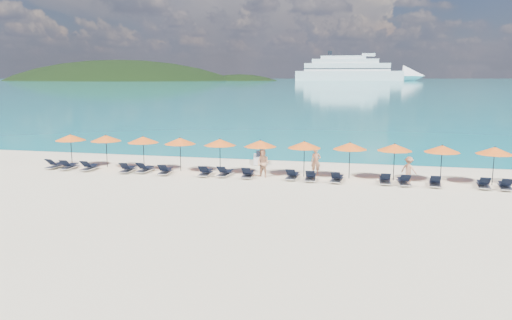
# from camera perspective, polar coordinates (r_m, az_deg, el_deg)

# --- Properties ---
(ground) EXTENTS (1400.00, 1400.00, 0.00)m
(ground) POSITION_cam_1_polar(r_m,az_deg,el_deg) (27.68, -1.41, -3.46)
(ground) COLOR beige
(sea) EXTENTS (1600.00, 1300.00, 0.01)m
(sea) POSITION_cam_1_polar(r_m,az_deg,el_deg) (686.16, 12.72, 8.88)
(sea) COLOR #1FA9B2
(sea) RESTS_ON ground
(headland_main) EXTENTS (374.00, 242.00, 126.50)m
(headland_main) POSITION_cam_1_polar(r_m,az_deg,el_deg) (645.40, -15.36, 5.36)
(headland_main) COLOR black
(headland_main) RESTS_ON ground
(headland_small) EXTENTS (162.00, 126.00, 85.50)m
(headland_small) POSITION_cam_1_polar(r_m,az_deg,el_deg) (608.10, -1.85, 5.74)
(headland_small) COLOR black
(headland_small) RESTS_ON ground
(cruise_ship) EXTENTS (152.97, 34.23, 42.23)m
(cruise_ship) POSITION_cam_1_polar(r_m,az_deg,el_deg) (619.30, 11.80, 9.88)
(cruise_ship) COLOR white
(cruise_ship) RESTS_ON ground
(jetski) EXTENTS (1.32, 2.39, 0.80)m
(jetski) POSITION_cam_1_polar(r_m,az_deg,el_deg) (36.11, 0.41, 0.17)
(jetski) COLOR silver
(jetski) RESTS_ON ground
(beachgoer_a) EXTENTS (0.66, 0.47, 1.71)m
(beachgoer_a) POSITION_cam_1_polar(r_m,az_deg,el_deg) (32.06, 6.85, -0.16)
(beachgoer_a) COLOR tan
(beachgoer_a) RESTS_ON ground
(beachgoer_b) EXTENTS (0.97, 0.77, 1.75)m
(beachgoer_b) POSITION_cam_1_polar(r_m,az_deg,el_deg) (30.97, 0.81, -0.40)
(beachgoer_b) COLOR tan
(beachgoer_b) RESTS_ON ground
(beachgoer_c) EXTENTS (1.07, 0.91, 1.52)m
(beachgoer_c) POSITION_cam_1_polar(r_m,az_deg,el_deg) (31.08, 17.06, -1.01)
(beachgoer_c) COLOR tan
(beachgoer_c) RESTS_ON ground
(umbrella_0) EXTENTS (2.10, 2.10, 2.28)m
(umbrella_0) POSITION_cam_1_polar(r_m,az_deg,el_deg) (36.99, -20.43, 2.42)
(umbrella_0) COLOR black
(umbrella_0) RESTS_ON ground
(umbrella_1) EXTENTS (2.10, 2.10, 2.28)m
(umbrella_1) POSITION_cam_1_polar(r_m,az_deg,el_deg) (35.81, -16.78, 2.40)
(umbrella_1) COLOR black
(umbrella_1) RESTS_ON ground
(umbrella_2) EXTENTS (2.10, 2.10, 2.28)m
(umbrella_2) POSITION_cam_1_polar(r_m,az_deg,el_deg) (34.35, -12.77, 2.28)
(umbrella_2) COLOR black
(umbrella_2) RESTS_ON ground
(umbrella_3) EXTENTS (2.10, 2.10, 2.28)m
(umbrella_3) POSITION_cam_1_polar(r_m,az_deg,el_deg) (33.21, -8.68, 2.16)
(umbrella_3) COLOR black
(umbrella_3) RESTS_ON ground
(umbrella_4) EXTENTS (2.10, 2.10, 2.28)m
(umbrella_4) POSITION_cam_1_polar(r_m,az_deg,el_deg) (32.27, -4.15, 2.03)
(umbrella_4) COLOR black
(umbrella_4) RESTS_ON ground
(umbrella_5) EXTENTS (2.10, 2.10, 2.28)m
(umbrella_5) POSITION_cam_1_polar(r_m,az_deg,el_deg) (31.59, 0.49, 1.89)
(umbrella_5) COLOR black
(umbrella_5) RESTS_ON ground
(umbrella_6) EXTENTS (2.10, 2.10, 2.28)m
(umbrella_6) POSITION_cam_1_polar(r_m,az_deg,el_deg) (31.15, 5.54, 1.74)
(umbrella_6) COLOR black
(umbrella_6) RESTS_ON ground
(umbrella_7) EXTENTS (2.10, 2.10, 2.28)m
(umbrella_7) POSITION_cam_1_polar(r_m,az_deg,el_deg) (31.00, 10.69, 1.58)
(umbrella_7) COLOR black
(umbrella_7) RESTS_ON ground
(umbrella_8) EXTENTS (2.10, 2.10, 2.28)m
(umbrella_8) POSITION_cam_1_polar(r_m,az_deg,el_deg) (31.03, 15.57, 1.40)
(umbrella_8) COLOR black
(umbrella_8) RESTS_ON ground
(umbrella_9) EXTENTS (2.10, 2.10, 2.28)m
(umbrella_9) POSITION_cam_1_polar(r_m,az_deg,el_deg) (31.28, 20.51, 1.20)
(umbrella_9) COLOR black
(umbrella_9) RESTS_ON ground
(umbrella_10) EXTENTS (2.10, 2.10, 2.28)m
(umbrella_10) POSITION_cam_1_polar(r_m,az_deg,el_deg) (31.70, 25.61, 0.97)
(umbrella_10) COLOR black
(umbrella_10) RESTS_ON ground
(lounger_0) EXTENTS (0.76, 1.75, 0.66)m
(lounger_0) POSITION_cam_1_polar(r_m,az_deg,el_deg) (36.74, -21.88, -0.52)
(lounger_0) COLOR silver
(lounger_0) RESTS_ON ground
(lounger_1) EXTENTS (0.74, 1.74, 0.66)m
(lounger_1) POSITION_cam_1_polar(r_m,az_deg,el_deg) (35.98, -20.57, -0.64)
(lounger_1) COLOR silver
(lounger_1) RESTS_ON ground
(lounger_2) EXTENTS (0.66, 1.71, 0.66)m
(lounger_2) POSITION_cam_1_polar(r_m,az_deg,el_deg) (35.15, -18.46, -0.75)
(lounger_2) COLOR silver
(lounger_2) RESTS_ON ground
(lounger_3) EXTENTS (0.74, 1.74, 0.66)m
(lounger_3) POSITION_cam_1_polar(r_m,az_deg,el_deg) (33.71, -14.44, -0.99)
(lounger_3) COLOR silver
(lounger_3) RESTS_ON ground
(lounger_4) EXTENTS (0.71, 1.73, 0.66)m
(lounger_4) POSITION_cam_1_polar(r_m,az_deg,el_deg) (33.46, -12.53, -0.99)
(lounger_4) COLOR silver
(lounger_4) RESTS_ON ground
(lounger_5) EXTENTS (0.79, 1.75, 0.66)m
(lounger_5) POSITION_cam_1_polar(r_m,az_deg,el_deg) (32.53, -10.32, -1.22)
(lounger_5) COLOR silver
(lounger_5) RESTS_ON ground
(lounger_6) EXTENTS (0.73, 1.74, 0.66)m
(lounger_6) POSITION_cam_1_polar(r_m,az_deg,el_deg) (31.68, -5.77, -1.40)
(lounger_6) COLOR silver
(lounger_6) RESTS_ON ground
(lounger_7) EXTENTS (0.72, 1.73, 0.66)m
(lounger_7) POSITION_cam_1_polar(r_m,az_deg,el_deg) (31.45, -3.57, -1.45)
(lounger_7) COLOR silver
(lounger_7) RESTS_ON ground
(lounger_8) EXTENTS (0.78, 1.75, 0.66)m
(lounger_8) POSITION_cam_1_polar(r_m,az_deg,el_deg) (30.98, -0.96, -1.60)
(lounger_8) COLOR silver
(lounger_8) RESTS_ON ground
(lounger_9) EXTENTS (0.69, 1.72, 0.66)m
(lounger_9) POSITION_cam_1_polar(r_m,az_deg,el_deg) (30.57, 4.19, -1.78)
(lounger_9) COLOR silver
(lounger_9) RESTS_ON ground
(lounger_10) EXTENTS (0.73, 1.74, 0.66)m
(lounger_10) POSITION_cam_1_polar(r_m,az_deg,el_deg) (30.24, 6.27, -1.94)
(lounger_10) COLOR silver
(lounger_10) RESTS_ON ground
(lounger_11) EXTENTS (0.76, 1.75, 0.66)m
(lounger_11) POSITION_cam_1_polar(r_m,az_deg,el_deg) (30.07, 9.23, -2.07)
(lounger_11) COLOR silver
(lounger_11) RESTS_ON ground
(lounger_12) EXTENTS (0.69, 1.72, 0.66)m
(lounger_12) POSITION_cam_1_polar(r_m,az_deg,el_deg) (30.21, 14.51, -2.20)
(lounger_12) COLOR silver
(lounger_12) RESTS_ON ground
(lounger_13) EXTENTS (0.78, 1.75, 0.66)m
(lounger_13) POSITION_cam_1_polar(r_m,az_deg,el_deg) (30.13, 16.54, -2.33)
(lounger_13) COLOR silver
(lounger_13) RESTS_ON ground
(lounger_14) EXTENTS (0.75, 1.74, 0.66)m
(lounger_14) POSITION_cam_1_polar(r_m,az_deg,el_deg) (30.34, 19.78, -2.42)
(lounger_14) COLOR silver
(lounger_14) RESTS_ON ground
(lounger_15) EXTENTS (0.75, 1.74, 0.66)m
(lounger_15) POSITION_cam_1_polar(r_m,az_deg,el_deg) (30.91, 24.55, -2.51)
(lounger_15) COLOR silver
(lounger_15) RESTS_ON ground
(lounger_16) EXTENTS (0.79, 1.75, 0.66)m
(lounger_16) POSITION_cam_1_polar(r_m,az_deg,el_deg) (31.05, 26.59, -2.61)
(lounger_16) COLOR silver
(lounger_16) RESTS_ON ground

